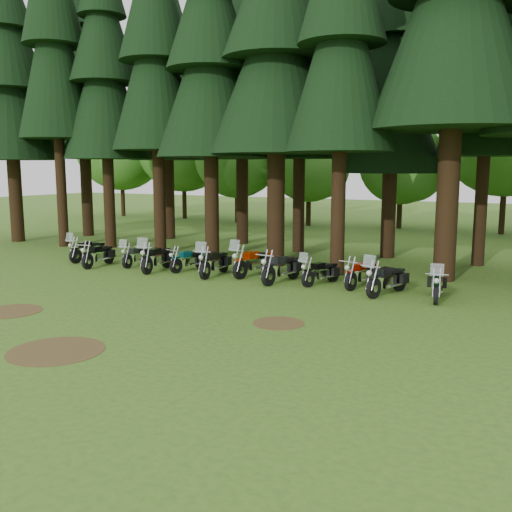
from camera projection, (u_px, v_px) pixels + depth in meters
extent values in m
plane|color=#39631D|center=(136.00, 308.00, 17.01)|extent=(120.00, 120.00, 0.00)
cylinder|color=#311F10|center=(15.00, 193.00, 32.17)|extent=(0.73, 0.73, 5.51)
cone|color=black|center=(9.00, 96.00, 31.36)|extent=(5.49, 5.49, 6.89)
cone|color=black|center=(5.00, 35.00, 30.86)|extent=(4.39, 4.39, 5.82)
cylinder|color=#311F10|center=(61.00, 182.00, 30.00)|extent=(0.52, 0.52, 6.77)
cone|color=black|center=(54.00, 54.00, 29.01)|extent=(3.92, 3.92, 8.47)
cylinder|color=#311F10|center=(109.00, 195.00, 29.67)|extent=(0.58, 0.58, 5.53)
cone|color=black|center=(105.00, 90.00, 28.86)|extent=(4.32, 4.32, 6.91)
cone|color=black|center=(102.00, 22.00, 28.36)|extent=(3.46, 3.46, 5.83)
cylinder|color=#311F10|center=(159.00, 192.00, 27.76)|extent=(0.58, 0.58, 5.99)
cone|color=black|center=(156.00, 70.00, 26.88)|extent=(4.32, 4.32, 7.49)
cylinder|color=#311F10|center=(212.00, 198.00, 26.28)|extent=(0.66, 0.66, 5.57)
cone|color=black|center=(210.00, 78.00, 25.46)|extent=(4.95, 4.95, 6.96)
cone|color=black|center=(209.00, 1.00, 24.96)|extent=(3.96, 3.96, 5.87)
cylinder|color=#311F10|center=(276.00, 198.00, 24.79)|extent=(0.77, 0.77, 5.70)
cone|color=black|center=(277.00, 68.00, 23.96)|extent=(5.81, 5.81, 7.12)
cylinder|color=#311F10|center=(338.00, 202.00, 22.00)|extent=(0.55, 0.55, 5.71)
cone|color=black|center=(342.00, 54.00, 21.16)|extent=(4.15, 4.15, 7.14)
cylinder|color=#311F10|center=(448.00, 191.00, 20.76)|extent=(0.80, 0.80, 6.62)
cone|color=black|center=(457.00, 8.00, 19.79)|extent=(5.98, 5.98, 8.27)
cylinder|color=#311F10|center=(86.00, 188.00, 34.91)|extent=(0.67, 0.67, 5.87)
cone|color=black|center=(82.00, 93.00, 34.04)|extent=(5.00, 5.00, 7.33)
cone|color=black|center=(79.00, 33.00, 33.51)|extent=(4.00, 4.00, 6.19)
cylinder|color=#311F10|center=(169.00, 192.00, 33.39)|extent=(0.60, 0.60, 5.53)
cone|color=black|center=(167.00, 99.00, 32.58)|extent=(4.52, 4.52, 6.91)
cone|color=black|center=(166.00, 39.00, 32.08)|extent=(3.62, 3.62, 5.83)
cylinder|color=#311F10|center=(242.00, 193.00, 31.19)|extent=(0.65, 0.65, 5.55)
cone|color=black|center=(242.00, 93.00, 30.37)|extent=(4.85, 4.85, 6.94)
cone|color=black|center=(242.00, 28.00, 29.87)|extent=(3.88, 3.88, 5.86)
cylinder|color=#311F10|center=(299.00, 196.00, 28.06)|extent=(0.58, 0.58, 5.52)
cone|color=black|center=(300.00, 85.00, 27.25)|extent=(4.35, 4.35, 6.90)
cone|color=black|center=(301.00, 14.00, 26.76)|extent=(3.48, 3.48, 5.83)
cylinder|color=#311F10|center=(389.00, 207.00, 26.36)|extent=(0.66, 0.66, 4.70)
cone|color=black|center=(392.00, 107.00, 25.67)|extent=(4.94, 4.94, 5.87)
cone|color=black|center=(395.00, 43.00, 25.25)|extent=(3.95, 3.95, 4.96)
cylinder|color=#311F10|center=(481.00, 200.00, 24.10)|extent=(0.53, 0.53, 5.56)
cone|color=black|center=(489.00, 70.00, 23.28)|extent=(3.94, 3.94, 6.95)
cylinder|color=#311F10|center=(123.00, 197.00, 49.39)|extent=(0.36, 0.36, 3.33)
sphere|color=#337020|center=(121.00, 145.00, 48.71)|extent=(7.78, 7.78, 7.78)
sphere|color=#337020|center=(127.00, 153.00, 47.44)|extent=(5.55, 5.55, 5.55)
cylinder|color=#311F10|center=(184.00, 198.00, 47.01)|extent=(0.36, 0.36, 3.29)
sphere|color=#337020|center=(183.00, 144.00, 46.34)|extent=(7.69, 7.69, 7.69)
sphere|color=#337020|center=(191.00, 153.00, 45.08)|extent=(5.49, 5.49, 5.49)
cylinder|color=#311F10|center=(237.00, 204.00, 43.57)|extent=(0.36, 0.36, 2.80)
sphere|color=#337020|center=(237.00, 155.00, 43.00)|extent=(6.53, 6.53, 6.53)
sphere|color=#337020|center=(245.00, 163.00, 41.93)|extent=(4.67, 4.67, 4.67)
cylinder|color=#311F10|center=(308.00, 208.00, 41.23)|extent=(0.36, 0.36, 2.55)
sphere|color=#337020|center=(309.00, 160.00, 40.71)|extent=(5.95, 5.95, 5.95)
sphere|color=#337020|center=(319.00, 169.00, 39.74)|extent=(4.25, 4.25, 4.25)
cylinder|color=#311F10|center=(399.00, 210.00, 39.37)|extent=(0.36, 0.36, 2.47)
sphere|color=#337020|center=(401.00, 162.00, 38.87)|extent=(5.76, 5.76, 5.76)
sphere|color=#337020|center=(413.00, 171.00, 37.92)|extent=(4.12, 4.12, 4.12)
cylinder|color=#311F10|center=(503.00, 206.00, 35.78)|extent=(0.36, 0.36, 3.52)
sphere|color=#337020|center=(508.00, 130.00, 35.06)|extent=(8.21, 8.21, 8.21)
cylinder|color=#4C3D1E|center=(10.00, 311.00, 16.64)|extent=(1.80, 1.80, 0.01)
cylinder|color=#4C3D1E|center=(279.00, 323.00, 15.37)|extent=(1.40, 1.40, 0.01)
cylinder|color=#4C3D1E|center=(56.00, 351.00, 13.05)|extent=(2.20, 2.20, 0.01)
cylinder|color=black|center=(76.00, 256.00, 24.95)|extent=(0.17, 0.65, 0.64)
cylinder|color=black|center=(101.00, 252.00, 26.22)|extent=(0.17, 0.65, 0.64)
cube|color=silver|center=(90.00, 252.00, 25.61)|extent=(0.31, 0.69, 0.33)
cube|color=black|center=(85.00, 245.00, 25.37)|extent=(0.32, 0.55, 0.23)
cube|color=black|center=(93.00, 244.00, 25.76)|extent=(0.32, 0.55, 0.12)
cube|color=silver|center=(69.00, 237.00, 24.57)|extent=(0.41, 0.14, 0.38)
cylinder|color=black|center=(88.00, 261.00, 23.54)|extent=(0.22, 0.66, 0.64)
cylinder|color=black|center=(109.00, 256.00, 24.95)|extent=(0.22, 0.66, 0.64)
cube|color=silver|center=(99.00, 257.00, 24.27)|extent=(0.36, 0.71, 0.33)
cube|color=black|center=(96.00, 249.00, 24.01)|extent=(0.36, 0.57, 0.23)
cube|color=black|center=(102.00, 249.00, 24.43)|extent=(0.36, 0.57, 0.12)
cylinder|color=black|center=(127.00, 261.00, 23.73)|extent=(0.16, 0.59, 0.58)
cylinder|color=black|center=(146.00, 257.00, 24.96)|extent=(0.16, 0.59, 0.58)
cube|color=silver|center=(138.00, 257.00, 24.37)|extent=(0.29, 0.63, 0.30)
cube|color=#242329|center=(135.00, 250.00, 24.14)|extent=(0.30, 0.50, 0.21)
cube|color=black|center=(140.00, 250.00, 24.51)|extent=(0.30, 0.50, 0.11)
cube|color=silver|center=(123.00, 244.00, 23.37)|extent=(0.38, 0.14, 0.35)
cylinder|color=black|center=(147.00, 266.00, 22.38)|extent=(0.25, 0.71, 0.69)
cylinder|color=black|center=(167.00, 259.00, 23.90)|extent=(0.25, 0.71, 0.69)
cube|color=silver|center=(158.00, 260.00, 23.18)|extent=(0.40, 0.77, 0.36)
cube|color=black|center=(155.00, 252.00, 22.89)|extent=(0.40, 0.62, 0.25)
cube|color=black|center=(160.00, 251.00, 23.35)|extent=(0.40, 0.62, 0.13)
cube|color=silver|center=(142.00, 243.00, 21.94)|extent=(0.46, 0.20, 0.42)
cylinder|color=black|center=(176.00, 266.00, 22.63)|extent=(0.24, 0.61, 0.59)
cylinder|color=black|center=(201.00, 261.00, 23.70)|extent=(0.24, 0.61, 0.59)
cube|color=silver|center=(189.00, 261.00, 23.19)|extent=(0.37, 0.67, 0.31)
cube|color=#0A5568|center=(186.00, 254.00, 22.98)|extent=(0.36, 0.54, 0.22)
cube|color=black|center=(193.00, 254.00, 23.30)|extent=(0.36, 0.54, 0.11)
cylinder|color=black|center=(205.00, 270.00, 21.37)|extent=(0.21, 0.69, 0.68)
cylinder|color=black|center=(224.00, 264.00, 22.83)|extent=(0.21, 0.69, 0.68)
cube|color=silver|center=(215.00, 264.00, 22.13)|extent=(0.35, 0.75, 0.35)
cube|color=black|center=(212.00, 256.00, 21.86)|extent=(0.36, 0.59, 0.25)
cube|color=black|center=(218.00, 255.00, 22.30)|extent=(0.36, 0.59, 0.12)
cube|color=silver|center=(201.00, 247.00, 20.94)|extent=(0.44, 0.17, 0.41)
cylinder|color=black|center=(240.00, 270.00, 21.41)|extent=(0.29, 0.73, 0.71)
cylinder|color=black|center=(267.00, 264.00, 22.69)|extent=(0.29, 0.73, 0.71)
cube|color=silver|center=(255.00, 264.00, 22.08)|extent=(0.44, 0.80, 0.37)
cube|color=#C02400|center=(251.00, 255.00, 21.83)|extent=(0.43, 0.65, 0.26)
cube|color=black|center=(259.00, 255.00, 22.21)|extent=(0.43, 0.65, 0.13)
cube|color=silver|center=(234.00, 245.00, 21.01)|extent=(0.47, 0.22, 0.43)
cylinder|color=black|center=(268.00, 276.00, 20.17)|extent=(0.25, 0.72, 0.71)
cylinder|color=black|center=(293.00, 269.00, 21.50)|extent=(0.25, 0.72, 0.71)
cube|color=silver|center=(282.00, 270.00, 20.86)|extent=(0.40, 0.79, 0.37)
cube|color=black|center=(279.00, 260.00, 20.61)|extent=(0.40, 0.63, 0.26)
cube|color=black|center=(286.00, 260.00, 21.01)|extent=(0.40, 0.63, 0.13)
cylinder|color=black|center=(308.00, 279.00, 19.97)|extent=(0.31, 0.60, 0.59)
cylinder|color=black|center=(333.00, 274.00, 20.91)|extent=(0.31, 0.60, 0.59)
cube|color=silver|center=(322.00, 274.00, 20.46)|extent=(0.44, 0.67, 0.30)
cube|color=black|center=(318.00, 266.00, 20.27)|extent=(0.41, 0.55, 0.21)
cube|color=black|center=(325.00, 266.00, 20.56)|extent=(0.41, 0.55, 0.11)
cube|color=silver|center=(303.00, 257.00, 19.67)|extent=(0.39, 0.23, 0.35)
cylinder|color=black|center=(351.00, 281.00, 19.41)|extent=(0.26, 0.66, 0.64)
cylinder|color=black|center=(372.00, 275.00, 20.57)|extent=(0.26, 0.66, 0.64)
cube|color=silver|center=(362.00, 275.00, 20.02)|extent=(0.40, 0.72, 0.33)
cube|color=#720A00|center=(360.00, 266.00, 19.79)|extent=(0.39, 0.58, 0.23)
cube|color=black|center=(366.00, 266.00, 20.14)|extent=(0.39, 0.58, 0.12)
cylinder|color=black|center=(374.00, 288.00, 18.23)|extent=(0.33, 0.69, 0.68)
cylinder|color=black|center=(400.00, 281.00, 19.35)|extent=(0.33, 0.69, 0.68)
cube|color=silver|center=(388.00, 282.00, 18.81)|extent=(0.48, 0.77, 0.35)
cube|color=black|center=(384.00, 272.00, 18.59)|extent=(0.46, 0.63, 0.25)
cube|color=black|center=(392.00, 271.00, 18.93)|extent=(0.46, 0.63, 0.12)
cube|color=silver|center=(369.00, 261.00, 17.88)|extent=(0.45, 0.25, 0.40)
cylinder|color=black|center=(436.00, 295.00, 17.42)|extent=(0.23, 0.63, 0.61)
cylinder|color=black|center=(437.00, 286.00, 18.78)|extent=(0.23, 0.63, 0.61)
cube|color=silver|center=(437.00, 287.00, 18.13)|extent=(0.36, 0.69, 0.32)
cube|color=black|center=(437.00, 278.00, 17.88)|extent=(0.36, 0.55, 0.22)
cube|color=black|center=(437.00, 277.00, 18.29)|extent=(0.36, 0.55, 0.11)
cube|color=silver|center=(437.00, 270.00, 17.03)|extent=(0.41, 0.18, 0.37)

